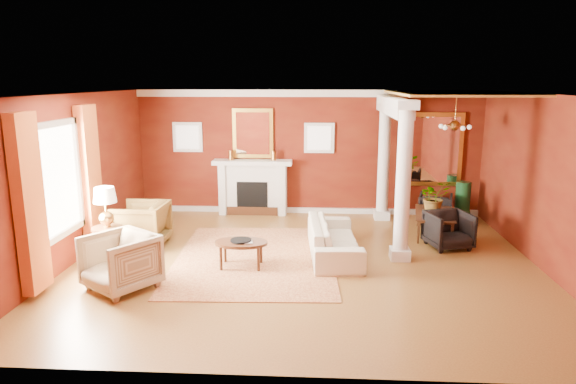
# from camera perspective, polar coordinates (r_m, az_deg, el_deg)

# --- Properties ---
(ground) EXTENTS (8.00, 8.00, 0.00)m
(ground) POSITION_cam_1_polar(r_m,az_deg,el_deg) (9.03, 1.77, -7.90)
(ground) COLOR brown
(ground) RESTS_ON ground
(room_shell) EXTENTS (8.04, 7.04, 2.92)m
(room_shell) POSITION_cam_1_polar(r_m,az_deg,el_deg) (8.55, 1.86, 4.89)
(room_shell) COLOR #64210D
(room_shell) RESTS_ON ground
(fireplace) EXTENTS (1.85, 0.42, 1.29)m
(fireplace) POSITION_cam_1_polar(r_m,az_deg,el_deg) (12.14, -3.92, 0.56)
(fireplace) COLOR silver
(fireplace) RESTS_ON ground
(overmantel_mirror) EXTENTS (0.95, 0.07, 1.15)m
(overmantel_mirror) POSITION_cam_1_polar(r_m,az_deg,el_deg) (12.08, -3.93, 6.52)
(overmantel_mirror) COLOR gold
(overmantel_mirror) RESTS_ON fireplace
(flank_window_left) EXTENTS (0.70, 0.07, 0.70)m
(flank_window_left) POSITION_cam_1_polar(r_m,az_deg,el_deg) (12.39, -11.08, 6.01)
(flank_window_left) COLOR silver
(flank_window_left) RESTS_ON room_shell
(flank_window_right) EXTENTS (0.70, 0.07, 0.70)m
(flank_window_right) POSITION_cam_1_polar(r_m,az_deg,el_deg) (12.01, 3.49, 6.01)
(flank_window_right) COLOR silver
(flank_window_right) RESTS_ON room_shell
(left_window) EXTENTS (0.21, 2.55, 2.60)m
(left_window) POSITION_cam_1_polar(r_m,az_deg,el_deg) (9.04, -23.79, 0.43)
(left_window) COLOR white
(left_window) RESTS_ON room_shell
(column_front) EXTENTS (0.36, 0.36, 2.80)m
(column_front) POSITION_cam_1_polar(r_m,az_deg,el_deg) (9.06, 12.70, 1.23)
(column_front) COLOR silver
(column_front) RESTS_ON ground
(column_back) EXTENTS (0.36, 0.36, 2.80)m
(column_back) POSITION_cam_1_polar(r_m,az_deg,el_deg) (11.69, 10.60, 3.81)
(column_back) COLOR silver
(column_back) RESTS_ON ground
(header_beam) EXTENTS (0.30, 3.20, 0.32)m
(header_beam) POSITION_cam_1_polar(r_m,az_deg,el_deg) (10.49, 11.61, 9.35)
(header_beam) COLOR silver
(header_beam) RESTS_ON column_front
(amber_ceiling) EXTENTS (2.30, 3.40, 0.04)m
(amber_ceiling) POSITION_cam_1_polar(r_m,az_deg,el_deg) (10.56, 18.08, 10.38)
(amber_ceiling) COLOR gold
(amber_ceiling) RESTS_ON room_shell
(dining_mirror) EXTENTS (1.30, 0.07, 1.70)m
(dining_mirror) POSITION_cam_1_polar(r_m,az_deg,el_deg) (12.32, 15.93, 4.55)
(dining_mirror) COLOR gold
(dining_mirror) RESTS_ON room_shell
(chandelier) EXTENTS (0.60, 0.62, 0.75)m
(chandelier) POSITION_cam_1_polar(r_m,az_deg,el_deg) (10.65, 18.05, 7.03)
(chandelier) COLOR #AD7A36
(chandelier) RESTS_ON room_shell
(crown_trim) EXTENTS (8.00, 0.08, 0.16)m
(crown_trim) POSITION_cam_1_polar(r_m,az_deg,el_deg) (11.93, 2.33, 10.90)
(crown_trim) COLOR silver
(crown_trim) RESTS_ON room_shell
(base_trim) EXTENTS (8.00, 0.08, 0.12)m
(base_trim) POSITION_cam_1_polar(r_m,az_deg,el_deg) (12.32, 2.22, -2.04)
(base_trim) COLOR silver
(base_trim) RESTS_ON ground
(rug) EXTENTS (2.93, 3.83, 0.01)m
(rug) POSITION_cam_1_polar(r_m,az_deg,el_deg) (9.27, -3.70, -7.34)
(rug) COLOR maroon
(rug) RESTS_ON ground
(sofa) EXTENTS (0.78, 2.20, 0.84)m
(sofa) POSITION_cam_1_polar(r_m,az_deg,el_deg) (9.32, 5.16, -4.56)
(sofa) COLOR beige
(sofa) RESTS_ON ground
(armchair_leopard) EXTENTS (0.89, 0.94, 0.94)m
(armchair_leopard) POSITION_cam_1_polar(r_m,az_deg,el_deg) (10.20, -15.99, -3.24)
(armchair_leopard) COLOR black
(armchair_leopard) RESTS_ON ground
(armchair_stripe) EXTENTS (1.26, 1.24, 0.95)m
(armchair_stripe) POSITION_cam_1_polar(r_m,az_deg,el_deg) (8.22, -18.14, -7.13)
(armchair_stripe) COLOR tan
(armchair_stripe) RESTS_ON ground
(coffee_table) EXTENTS (0.90, 0.90, 0.46)m
(coffee_table) POSITION_cam_1_polar(r_m,az_deg,el_deg) (8.75, -5.23, -5.78)
(coffee_table) COLOR #32180D
(coffee_table) RESTS_ON ground
(coffee_book) EXTENTS (0.17, 0.05, 0.23)m
(coffee_book) POSITION_cam_1_polar(r_m,az_deg,el_deg) (8.65, -5.09, -4.90)
(coffee_book) COLOR #32180D
(coffee_book) RESTS_ON coffee_table
(side_table) EXTENTS (0.53, 0.53, 1.34)m
(side_table) POSITION_cam_1_polar(r_m,az_deg,el_deg) (9.40, -19.56, -2.22)
(side_table) COLOR #32180D
(side_table) RESTS_ON ground
(dining_table) EXTENTS (0.71, 1.43, 0.76)m
(dining_table) POSITION_cam_1_polar(r_m,az_deg,el_deg) (10.88, 16.10, -2.75)
(dining_table) COLOR #32180D
(dining_table) RESTS_ON ground
(dining_chair_near) EXTENTS (0.91, 0.87, 0.77)m
(dining_chair_near) POSITION_cam_1_polar(r_m,az_deg,el_deg) (10.17, 17.43, -3.87)
(dining_chair_near) COLOR black
(dining_chair_near) RESTS_ON ground
(dining_chair_far) EXTENTS (0.85, 0.81, 0.72)m
(dining_chair_far) POSITION_cam_1_polar(r_m,az_deg,el_deg) (11.86, 16.04, -1.61)
(dining_chair_far) COLOR black
(dining_chair_far) RESTS_ON ground
(green_urn) EXTENTS (0.38, 0.38, 0.90)m
(green_urn) POSITION_cam_1_polar(r_m,az_deg,el_deg) (12.25, 18.79, -1.39)
(green_urn) COLOR #133C1B
(green_urn) RESTS_ON ground
(potted_plant) EXTENTS (0.75, 0.80, 0.52)m
(potted_plant) POSITION_cam_1_polar(r_m,az_deg,el_deg) (10.72, 16.00, 0.55)
(potted_plant) COLOR #26591E
(potted_plant) RESTS_ON dining_table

